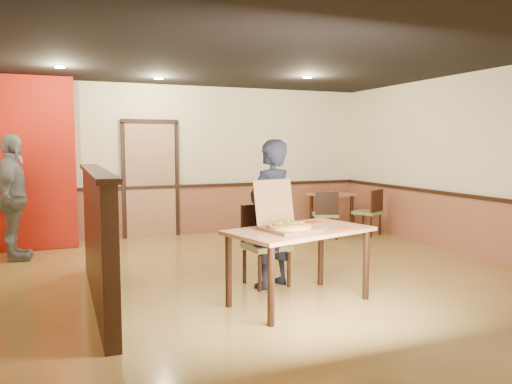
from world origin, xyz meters
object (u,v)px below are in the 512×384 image
Objects in this scene: pizza_box at (287,224)px; side_table at (332,202)px; passerby at (13,198)px; diner_chair at (264,241)px; main_table at (299,239)px; side_chair_right at (370,210)px; side_chair_left at (326,213)px; condiment at (333,189)px; diner at (271,214)px.

side_table is at bearing 42.63° from pizza_box.
passerby is (-5.56, -0.37, 0.35)m from side_table.
diner_chair is at bearing 72.06° from pizza_box.
main_table is at bearing -124.55° from side_table.
passerby is at bearing -29.75° from side_chair_right.
pizza_box is at bearing -125.96° from side_table.
pizza_box reaches higher than side_chair_left.
main_table is 1.93× the size of side_table.
condiment is at bearing 40.73° from diner_chair.
diner_chair is 3.89m from side_table.
side_chair_left is at bearing -129.95° from condiment.
side_table is 5.47× the size of condiment.
pizza_box is at bearing 54.75° from diner.
side_chair_right reaches higher than side_table.
diner is 11.04× the size of condiment.
diner_chair is at bearing 67.28° from side_chair_left.
side_table is 1.32× the size of pizza_box.
passerby is 11.63× the size of condiment.
side_chair_right is (3.03, 3.10, -0.22)m from main_table.
side_chair_right is 0.49× the size of diner.
condiment is (2.64, 2.85, 0.31)m from diner_chair.
side_table is at bearing 41.17° from diner_chair.
diner_chair reaches higher than main_table.
side_chair_right is at bearing -159.01° from side_chair_left.
diner reaches higher than condiment.
diner_chair is 1.46× the size of pizza_box.
pizza_box is 4.62m from condiment.
pizza_box reaches higher than condiment.
condiment is (0.49, 0.58, 0.36)m from side_chair_left.
side_chair_left is at bearing 40.03° from diner_chair.
pizza_box is at bearing 16.96° from side_chair_right.
diner is (-0.04, 0.69, 0.18)m from main_table.
main_table is at bearing 68.16° from diner.
side_chair_left is 0.78m from side_table.
condiment is at bearing -156.17° from diner.
side_chair_left is at bearing -127.77° from side_table.
diner_chair is 1.12× the size of side_chair_left.
side_chair_right is at bearing -87.61° from passerby.
condiment is at bearing 42.27° from pizza_box.
side_table is 5.58m from passerby.
main_table is 0.91× the size of passerby.
main_table is 1.74× the size of diner_chair.
side_chair_left is at bearing 40.23° from main_table.
side_chair_left is (2.15, 2.26, -0.06)m from diner_chair.
passerby is 4.41m from pizza_box.
side_chair_left is at bearing -156.43° from diner.
diner is at bearing 68.46° from pizza_box.
side_chair_right is 3.93m from diner.
pizza_box reaches higher than side_chair_right.
main_table is 0.85m from diner_chair.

